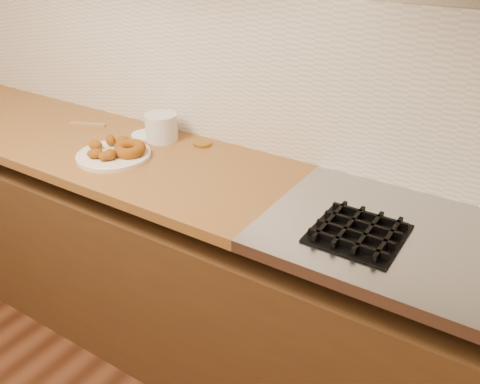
# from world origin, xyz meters

# --- Properties ---
(wall_back) EXTENTS (4.00, 0.02, 2.70)m
(wall_back) POSITION_xyz_m (0.00, 2.00, 1.35)
(wall_back) COLOR tan
(wall_back) RESTS_ON ground
(base_cabinet) EXTENTS (3.60, 0.60, 0.77)m
(base_cabinet) POSITION_xyz_m (0.00, 1.69, 0.39)
(base_cabinet) COLOR #492F15
(base_cabinet) RESTS_ON floor
(butcher_block) EXTENTS (2.30, 0.62, 0.04)m
(butcher_block) POSITION_xyz_m (-0.65, 1.69, 0.88)
(butcher_block) COLOR olive
(butcher_block) RESTS_ON base_cabinet
(backsplash) EXTENTS (3.60, 0.02, 0.60)m
(backsplash) POSITION_xyz_m (0.00, 1.99, 1.20)
(backsplash) COLOR silver
(backsplash) RESTS_ON wall_back
(burner_grates) EXTENTS (0.91, 0.26, 0.03)m
(burner_grates) POSITION_xyz_m (1.13, 1.61, 0.91)
(burner_grates) COLOR black
(burner_grates) RESTS_ON stovetop
(donut_plate) EXTENTS (0.29, 0.29, 0.02)m
(donut_plate) POSITION_xyz_m (-0.21, 1.62, 0.91)
(donut_plate) COLOR white
(donut_plate) RESTS_ON butcher_block
(ring_donut) EXTENTS (0.14, 0.14, 0.06)m
(ring_donut) POSITION_xyz_m (-0.15, 1.65, 0.94)
(ring_donut) COLOR #7E450B
(ring_donut) RESTS_ON donut_plate
(fried_dough_chunks) EXTENTS (0.18, 0.22, 0.05)m
(fried_dough_chunks) POSITION_xyz_m (-0.23, 1.61, 0.94)
(fried_dough_chunks) COLOR #7E450B
(fried_dough_chunks) RESTS_ON donut_plate
(plastic_tub) EXTENTS (0.15, 0.15, 0.11)m
(plastic_tub) POSITION_xyz_m (-0.17, 1.86, 0.96)
(plastic_tub) COLOR silver
(plastic_tub) RESTS_ON butcher_block
(tub_lid) EXTENTS (0.16, 0.16, 0.01)m
(tub_lid) POSITION_xyz_m (-0.25, 1.85, 0.90)
(tub_lid) COLOR white
(tub_lid) RESTS_ON butcher_block
(brass_jar_lid) EXTENTS (0.08, 0.08, 0.01)m
(brass_jar_lid) POSITION_xyz_m (0.01, 1.90, 0.91)
(brass_jar_lid) COLOR #AE802E
(brass_jar_lid) RESTS_ON butcher_block
(wooden_utensil) EXTENTS (0.16, 0.09, 0.01)m
(wooden_utensil) POSITION_xyz_m (-0.55, 1.80, 0.91)
(wooden_utensil) COLOR #97744A
(wooden_utensil) RESTS_ON butcher_block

